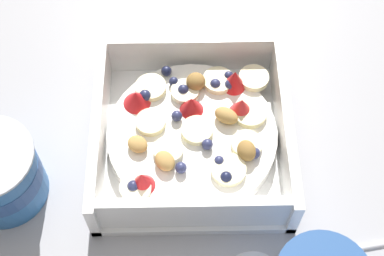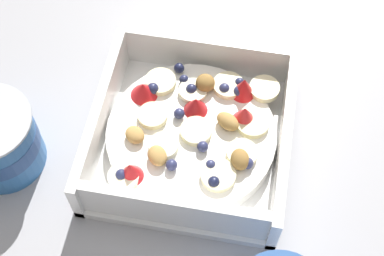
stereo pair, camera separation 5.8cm
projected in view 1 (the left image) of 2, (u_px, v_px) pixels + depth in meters
ground_plane at (206, 146)px, 0.60m from camera, size 2.40×2.40×0.00m
fruit_bowl at (193, 132)px, 0.59m from camera, size 0.20×0.20×0.06m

